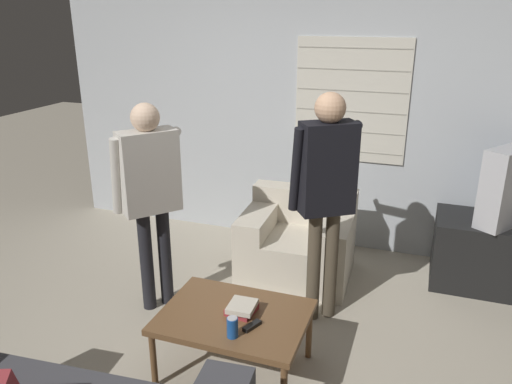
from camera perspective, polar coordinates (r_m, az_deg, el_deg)
The scene contains 11 objects.
ground_plane at distance 3.55m, azimuth -2.55°, elevation -18.44°, with size 16.00×16.00×0.00m, color #B2A893.
wall_back at distance 4.81m, azimuth 6.48°, elevation 8.73°, with size 5.20×0.08×2.55m.
armchair_beige at distance 4.40m, azimuth 4.81°, elevation -5.73°, with size 0.96×0.81×0.73m.
coffee_table at distance 3.22m, azimuth -2.52°, elevation -14.36°, with size 0.91×0.67×0.43m.
tv_stand at distance 4.65m, azimuth 26.07°, elevation -6.47°, with size 1.05×0.57×0.59m.
tv at distance 4.44m, azimuth 27.22°, elevation 0.69°, with size 0.54×0.64×0.63m.
person_left_standing at distance 3.73m, azimuth -12.06°, elevation 0.95°, with size 0.47×0.75×1.61m.
person_right_standing at distance 3.52m, azimuth 7.99°, elevation 1.10°, with size 0.49×0.78×1.71m.
book_stack at distance 3.18m, azimuth -1.63°, elevation -13.11°, with size 0.19×0.21×0.07m.
soda_can at distance 2.97m, azimuth -2.71°, elevation -15.18°, with size 0.07×0.07×0.13m.
spare_remote at distance 3.07m, azimuth -0.46°, elevation -15.05°, with size 0.09×0.14×0.02m.
Camera 1 is at (1.07, -2.57, 2.20)m, focal length 35.00 mm.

